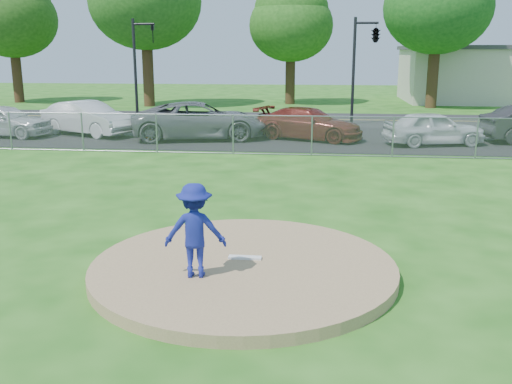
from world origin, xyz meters
TOP-DOWN VIEW (x-y plane):
  - ground at (0.00, 10.00)m, footprint 120.00×120.00m
  - pitchers_mound at (0.00, 0.00)m, footprint 5.40×5.40m
  - pitching_rubber at (0.00, 0.20)m, footprint 0.60×0.15m
  - chain_link_fence at (0.00, 12.00)m, footprint 40.00×0.06m
  - parking_lot at (0.00, 16.50)m, footprint 50.00×8.00m
  - street at (0.00, 24.00)m, footprint 60.00×7.00m
  - commercial_building at (16.00, 38.00)m, footprint 16.40×9.40m
  - tree_far_left at (-22.00, 33.00)m, footprint 6.72×6.72m
  - tree_center at (-1.00, 34.00)m, footprint 6.16×6.16m
  - traffic_signal_left at (-8.76, 22.00)m, footprint 1.28×0.20m
  - traffic_signal_center at (3.97, 22.00)m, footprint 1.42×2.48m
  - pitcher at (-0.71, -0.68)m, footprint 1.08×0.70m
  - traffic_cone at (-6.20, 14.83)m, footprint 0.36×0.36m
  - parked_car_silver at (-13.24, 15.41)m, footprint 4.53×2.16m
  - parked_car_white at (-9.58, 16.36)m, footprint 5.03×3.52m
  - parked_car_gray at (-4.08, 15.68)m, footprint 6.41×3.95m
  - parked_car_darkred at (0.81, 16.10)m, footprint 5.23×3.58m
  - parked_car_pearl at (6.05, 15.10)m, footprint 4.42×2.59m

SIDE VIEW (x-z plane):
  - ground at x=0.00m, z-range 0.00..0.00m
  - street at x=0.00m, z-range 0.00..0.01m
  - parking_lot at x=0.00m, z-range 0.00..0.01m
  - pitchers_mound at x=0.00m, z-range 0.00..0.20m
  - pitching_rubber at x=0.00m, z-range 0.20..0.24m
  - traffic_cone at x=-6.20m, z-range 0.01..0.71m
  - parked_car_darkred at x=0.81m, z-range 0.01..1.42m
  - parked_car_pearl at x=6.05m, z-range 0.01..1.42m
  - chain_link_fence at x=0.00m, z-range 0.00..1.50m
  - parked_car_silver at x=-13.24m, z-range 0.01..1.51m
  - parked_car_white at x=-9.58m, z-range 0.01..1.58m
  - parked_car_gray at x=-4.08m, z-range 0.01..1.67m
  - pitcher at x=-0.71m, z-range 0.20..1.78m
  - commercial_building at x=16.00m, z-range 0.01..4.31m
  - traffic_signal_left at x=-8.76m, z-range 0.56..6.16m
  - traffic_signal_center at x=3.97m, z-range 1.81..7.41m
  - tree_center at x=-1.00m, z-range 1.55..11.39m
  - tree_far_left at x=-22.00m, z-range 1.69..12.43m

